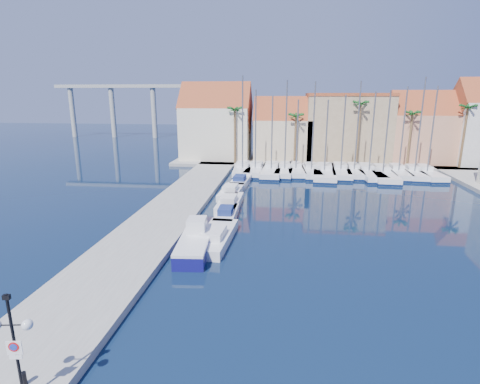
% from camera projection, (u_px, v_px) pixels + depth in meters
% --- Properties ---
extents(ground, '(260.00, 260.00, 0.00)m').
position_uv_depth(ground, '(242.00, 294.00, 22.69)').
color(ground, black).
rests_on(ground, ground).
extents(quay_west, '(6.00, 77.00, 0.50)m').
position_uv_depth(quay_west, '(166.00, 215.00, 36.64)').
color(quay_west, gray).
rests_on(quay_west, ground).
extents(shore_north, '(54.00, 16.00, 0.50)m').
position_uv_depth(shore_north, '(327.00, 160.00, 67.60)').
color(shore_north, gray).
rests_on(shore_north, ground).
extents(lamp_post, '(1.51, 0.58, 4.47)m').
position_uv_depth(lamp_post, '(13.00, 333.00, 13.41)').
color(lamp_post, black).
rests_on(lamp_post, quay_west).
extents(bollard, '(0.23, 0.23, 0.56)m').
position_uv_depth(bollard, '(24.00, 379.00, 14.84)').
color(bollard, black).
rests_on(bollard, quay_west).
extents(fishing_boat, '(2.72, 6.73, 2.30)m').
position_uv_depth(fishing_boat, '(195.00, 242.00, 28.62)').
color(fishing_boat, '#110F5C').
rests_on(fishing_boat, ground).
extents(motorboat_west_0, '(2.78, 7.57, 1.40)m').
position_uv_depth(motorboat_west_0, '(215.00, 237.00, 30.39)').
color(motorboat_west_0, white).
rests_on(motorboat_west_0, ground).
extents(motorboat_west_1, '(1.93, 5.78, 1.40)m').
position_uv_depth(motorboat_west_1, '(226.00, 215.00, 36.07)').
color(motorboat_west_1, white).
rests_on(motorboat_west_1, ground).
extents(motorboat_west_2, '(2.27, 6.78, 1.40)m').
position_uv_depth(motorboat_west_2, '(230.00, 203.00, 40.08)').
color(motorboat_west_2, white).
rests_on(motorboat_west_2, ground).
extents(motorboat_west_3, '(2.56, 6.96, 1.40)m').
position_uv_depth(motorboat_west_3, '(231.00, 191.00, 44.75)').
color(motorboat_west_3, white).
rests_on(motorboat_west_3, ground).
extents(motorboat_west_4, '(2.41, 6.58, 1.40)m').
position_uv_depth(motorboat_west_4, '(240.00, 181.00, 50.08)').
color(motorboat_west_4, white).
rests_on(motorboat_west_4, ground).
extents(sailboat_0, '(3.16, 10.01, 14.39)m').
position_uv_depth(sailboat_0, '(243.00, 169.00, 57.40)').
color(sailboat_0, white).
rests_on(sailboat_0, ground).
extents(sailboat_1, '(3.22, 9.53, 12.45)m').
position_uv_depth(sailboat_1, '(256.00, 169.00, 57.45)').
color(sailboat_1, white).
rests_on(sailboat_1, ground).
extents(sailboat_2, '(3.06, 10.80, 11.55)m').
position_uv_depth(sailboat_2, '(271.00, 170.00, 56.86)').
color(sailboat_2, white).
rests_on(sailboat_2, ground).
extents(sailboat_3, '(3.25, 9.72, 13.75)m').
position_uv_depth(sailboat_3, '(285.00, 170.00, 56.87)').
color(sailboat_3, white).
rests_on(sailboat_3, ground).
extents(sailboat_4, '(2.93, 9.53, 11.05)m').
position_uv_depth(sailboat_4, '(296.00, 170.00, 57.06)').
color(sailboat_4, white).
rests_on(sailboat_4, ground).
extents(sailboat_5, '(2.99, 9.52, 13.55)m').
position_uv_depth(sailboat_5, '(311.00, 171.00, 56.33)').
color(sailboat_5, white).
rests_on(sailboat_5, ground).
extents(sailboat_6, '(4.00, 12.21, 11.05)m').
position_uv_depth(sailboat_6, '(324.00, 172.00, 55.63)').
color(sailboat_6, white).
rests_on(sailboat_6, ground).
extents(sailboat_7, '(3.35, 10.57, 11.74)m').
position_uv_depth(sailboat_7, '(340.00, 171.00, 56.29)').
color(sailboat_7, white).
rests_on(sailboat_7, ground).
extents(sailboat_8, '(3.15, 9.36, 13.63)m').
position_uv_depth(sailboat_8, '(354.00, 171.00, 56.22)').
color(sailboat_8, white).
rests_on(sailboat_8, ground).
extents(sailboat_9, '(3.68, 11.51, 12.19)m').
position_uv_depth(sailboat_9, '(368.00, 172.00, 55.45)').
color(sailboat_9, white).
rests_on(sailboat_9, ground).
extents(sailboat_10, '(3.65, 11.87, 12.31)m').
position_uv_depth(sailboat_10, '(382.00, 174.00, 54.55)').
color(sailboat_10, white).
rests_on(sailboat_10, ground).
extents(sailboat_11, '(2.80, 9.38, 12.86)m').
position_uv_depth(sailboat_11, '(398.00, 172.00, 55.45)').
color(sailboat_11, white).
rests_on(sailboat_11, ground).
extents(sailboat_12, '(2.99, 9.00, 14.11)m').
position_uv_depth(sailboat_12, '(414.00, 173.00, 54.79)').
color(sailboat_12, white).
rests_on(sailboat_12, ground).
extents(sailboat_13, '(3.32, 9.86, 12.92)m').
position_uv_depth(sailboat_13, '(425.00, 173.00, 54.78)').
color(sailboat_13, white).
rests_on(sailboat_13, ground).
extents(building_0, '(12.30, 9.00, 13.50)m').
position_uv_depth(building_0, '(217.00, 124.00, 67.36)').
color(building_0, '#ECE4C6').
rests_on(building_0, shore_north).
extents(building_1, '(10.30, 8.00, 11.00)m').
position_uv_depth(building_1, '(283.00, 132.00, 66.29)').
color(building_1, '#CBB38F').
rests_on(building_1, shore_north).
extents(building_2, '(14.20, 10.20, 11.50)m').
position_uv_depth(building_2, '(346.00, 127.00, 65.74)').
color(building_2, '#9E8261').
rests_on(building_2, shore_north).
extents(building_3, '(10.30, 8.00, 12.00)m').
position_uv_depth(building_3, '(419.00, 130.00, 63.49)').
color(building_3, tan).
rests_on(building_3, shore_north).
extents(building_4, '(8.30, 8.00, 14.00)m').
position_uv_depth(building_4, '(480.00, 125.00, 61.22)').
color(building_4, silver).
rests_on(building_4, shore_north).
extents(palm_0, '(2.60, 2.60, 10.15)m').
position_uv_depth(palm_0, '(235.00, 111.00, 61.45)').
color(palm_0, brown).
rests_on(palm_0, shore_north).
extents(palm_1, '(2.60, 2.60, 9.15)m').
position_uv_depth(palm_1, '(296.00, 118.00, 60.54)').
color(palm_1, brown).
rests_on(palm_1, shore_north).
extents(palm_2, '(2.60, 2.60, 11.15)m').
position_uv_depth(palm_2, '(360.00, 106.00, 58.91)').
color(palm_2, brown).
rests_on(palm_2, shore_north).
extents(palm_3, '(2.60, 2.60, 9.65)m').
position_uv_depth(palm_3, '(412.00, 115.00, 58.34)').
color(palm_3, brown).
rests_on(palm_3, shore_north).
extents(palm_4, '(2.60, 2.60, 10.65)m').
position_uv_depth(palm_4, '(468.00, 109.00, 57.18)').
color(palm_4, brown).
rests_on(palm_4, shore_north).
extents(viaduct, '(48.00, 2.20, 14.45)m').
position_uv_depth(viaduct, '(136.00, 100.00, 103.41)').
color(viaduct, '#9E9E99').
rests_on(viaduct, ground).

